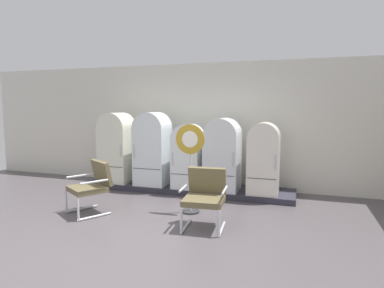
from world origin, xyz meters
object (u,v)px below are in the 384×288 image
Objects in this scene: refrigerator_0 at (117,145)px; armchair_right at (205,194)px; sign_stand at (190,166)px; refrigerator_2 at (188,154)px; refrigerator_1 at (153,146)px; refrigerator_3 at (223,152)px; refrigerator_4 at (264,156)px; armchair_left at (92,184)px.

armchair_right is at bearing -35.06° from refrigerator_0.
sign_stand reaches higher than armchair_right.
refrigerator_2 reaches higher than armchair_right.
refrigerator_0 is at bearing -179.94° from refrigerator_1.
refrigerator_0 is 1.78m from refrigerator_2.
refrigerator_3 is at bearing 0.53° from refrigerator_0.
refrigerator_4 reaches higher than armchair_right.
refrigerator_2 is (0.86, -0.01, -0.14)m from refrigerator_1.
armchair_left is 1.77m from sign_stand.
refrigerator_4 is 0.92× the size of sign_stand.
refrigerator_1 reaches higher than refrigerator_2.
refrigerator_1 is 1.08× the size of refrigerator_3.
refrigerator_3 reaches higher than refrigerator_2.
refrigerator_4 is 1.57× the size of armchair_right.
sign_stand is at bearing 18.61° from armchair_left.
armchair_left is 2.09m from armchair_right.
armchair_right is at bearing -53.58° from sign_stand.
refrigerator_4 is (3.40, -0.01, -0.09)m from refrigerator_0.
refrigerator_1 reaches higher than refrigerator_0.
refrigerator_1 is 1.13× the size of refrigerator_4.
refrigerator_2 is 0.95× the size of refrigerator_4.
refrigerator_1 is at bearing 0.06° from refrigerator_0.
refrigerator_2 reaches higher than armchair_left.
refrigerator_0 is 0.92m from refrigerator_1.
refrigerator_1 is at bearing -179.20° from refrigerator_3.
refrigerator_4 is at bearing -0.09° from refrigerator_2.
armchair_left is 1.00× the size of armchair_right.
refrigerator_0 is at bearing 179.81° from refrigerator_4.
armchair_right is at bearing -46.83° from refrigerator_1.
sign_stand is at bearing 126.42° from armchair_right.
refrigerator_4 is at bearing -2.31° from refrigerator_3.
armchair_left is at bearing 178.89° from armchair_right.
armchair_right is (2.70, -1.89, -0.46)m from refrigerator_0.
refrigerator_2 is 2.21m from armchair_left.
refrigerator_1 is 1.78× the size of armchair_right.
refrigerator_0 is 1.12× the size of refrigerator_4.
refrigerator_3 is 2.72m from armchair_left.
armchair_right is at bearing -63.96° from refrigerator_2.
sign_stand is (2.26, -1.30, -0.14)m from refrigerator_0.
refrigerator_1 is 1.87m from sign_stand.
refrigerator_3 is 1.35m from sign_stand.
refrigerator_0 is at bearing 150.13° from sign_stand.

